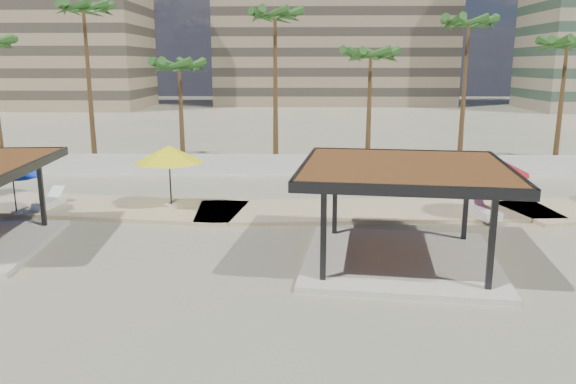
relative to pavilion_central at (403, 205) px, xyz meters
The scene contains 17 objects.
ground 2.92m from the pavilion_central, 167.68° to the right, with size 200.00×200.00×0.00m, color tan.
promenade 7.48m from the pavilion_central, 90.37° to the left, with size 44.45×7.97×0.24m.
boundary_wall 15.75m from the pavilion_central, 97.49° to the left, with size 56.00×0.30×1.20m, color silver.
building_west 81.72m from the pavilion_central, 123.11° to the left, with size 34.00×16.00×32.40m.
building_mid 78.54m from the pavilion_central, 88.56° to the left, with size 38.00×16.00×30.40m.
pavilion_central is the anchor object (origin of this frame).
umbrella_b 11.53m from the pavilion_central, 144.32° to the left, with size 3.85×3.85×2.84m.
umbrella_c 7.23m from the pavilion_central, 47.83° to the left, with size 3.03×3.03×2.58m.
umbrella_f 16.76m from the pavilion_central, 161.37° to the left, with size 2.86×2.86×2.29m.
lounger_a 16.57m from the pavilion_central, 155.76° to the left, with size 0.82×2.05×0.76m.
lounger_b 7.30m from the pavilion_central, 51.03° to the left, with size 1.11×2.35×0.86m.
palm_b 26.09m from the pavilion_central, 133.04° to the left, with size 3.00×3.00×10.84m.
palm_c 21.25m from the pavilion_central, 122.04° to the left, with size 3.00×3.00×7.34m.
palm_d 20.43m from the pavilion_central, 105.29° to the left, with size 3.00×3.00×10.43m.
palm_e 18.63m from the pavilion_central, 86.96° to the left, with size 3.00×3.00×8.01m.
palm_f 20.56m from the pavilion_central, 69.04° to the left, with size 3.00×3.00×9.93m.
palm_g 22.65m from the pavilion_central, 53.88° to the left, with size 3.00×3.00×8.64m.
Camera 1 is at (-1.38, -17.74, 6.61)m, focal length 35.00 mm.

